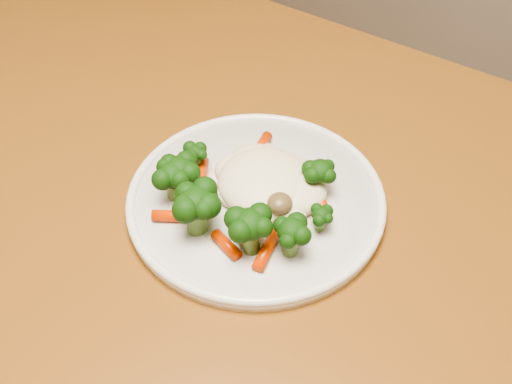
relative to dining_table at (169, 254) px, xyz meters
The scene contains 3 objects.
dining_table is the anchor object (origin of this frame).
plate 0.14m from the dining_table, 30.79° to the left, with size 0.27×0.27×0.01m, color white.
meal 0.16m from the dining_table, 20.08° to the left, with size 0.19×0.18×0.05m.
Camera 1 is at (0.25, -0.16, 1.24)m, focal length 45.00 mm.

